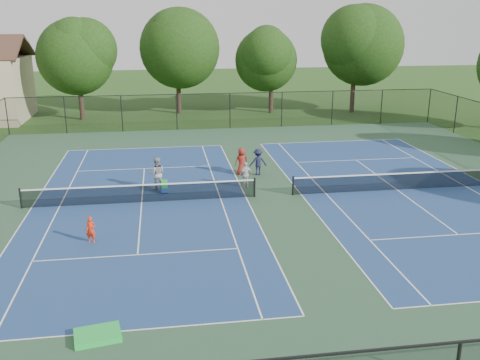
{
  "coord_description": "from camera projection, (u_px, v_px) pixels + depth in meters",
  "views": [
    {
      "loc": [
        -5.82,
        -26.59,
        9.36
      ],
      "look_at": [
        -1.98,
        -1.0,
        1.3
      ],
      "focal_mm": 40.0,
      "sensor_mm": 36.0,
      "label": 1
    }
  ],
  "objects": [
    {
      "name": "bystander_a",
      "position": [
        246.0,
        175.0,
        29.96
      ],
      "size": [
        0.94,
        0.69,
        1.48
      ],
      "primitive_type": "imported",
      "rotation": [
        0.0,
        0.0,
        3.57
      ],
      "color": "silver",
      "rests_on": "ground"
    },
    {
      "name": "tree_back_a",
      "position": [
        77.0,
        53.0,
        47.74
      ],
      "size": [
        6.8,
        6.8,
        9.15
      ],
      "color": "#2D2116",
      "rests_on": "ground"
    },
    {
      "name": "court_pad",
      "position": [
        274.0,
        196.0,
        28.71
      ],
      "size": [
        36.0,
        36.0,
        0.01
      ],
      "primitive_type": "cube",
      "color": "#2B4C33",
      "rests_on": "ground"
    },
    {
      "name": "tree_back_b",
      "position": [
        177.0,
        44.0,
        50.74
      ],
      "size": [
        7.6,
        7.6,
        10.03
      ],
      "color": "#2D2116",
      "rests_on": "ground"
    },
    {
      "name": "child_player",
      "position": [
        91.0,
        230.0,
        22.7
      ],
      "size": [
        0.47,
        0.34,
        1.17
      ],
      "primitive_type": "imported",
      "rotation": [
        0.0,
        0.0,
        -0.16
      ],
      "color": "red",
      "rests_on": "ground"
    },
    {
      "name": "bystander_c",
      "position": [
        242.0,
        161.0,
        32.29
      ],
      "size": [
        0.89,
        0.67,
        1.66
      ],
      "primitive_type": "imported",
      "rotation": [
        0.0,
        0.0,
        3.33
      ],
      "color": "maroon",
      "rests_on": "ground"
    },
    {
      "name": "green_tarp",
      "position": [
        98.0,
        335.0,
        16.09
      ],
      "size": [
        1.51,
        1.18,
        0.19
      ],
      "primitive_type": "cube",
      "rotation": [
        0.0,
        0.0,
        0.18
      ],
      "color": "green",
      "rests_on": "ground"
    },
    {
      "name": "tennis_court_right",
      "position": [
        397.0,
        188.0,
        29.67
      ],
      "size": [
        12.0,
        23.83,
        1.07
      ],
      "color": "navy",
      "rests_on": "ground"
    },
    {
      "name": "ground",
      "position": [
        274.0,
        196.0,
        28.71
      ],
      "size": [
        140.0,
        140.0,
        0.0
      ],
      "primitive_type": "plane",
      "color": "#234716",
      "rests_on": "ground"
    },
    {
      "name": "tree_back_c",
      "position": [
        272.0,
        56.0,
        51.4
      ],
      "size": [
        6.0,
        6.0,
        8.4
      ],
      "color": "#2D2116",
      "rests_on": "ground"
    },
    {
      "name": "perimeter_fence",
      "position": [
        274.0,
        167.0,
        28.24
      ],
      "size": [
        36.08,
        36.08,
        3.02
      ],
      "color": "black",
      "rests_on": "ground"
    },
    {
      "name": "tree_back_d",
      "position": [
        356.0,
        42.0,
        51.18
      ],
      "size": [
        7.8,
        7.8,
        10.37
      ],
      "color": "#2D2116",
      "rests_on": "ground"
    },
    {
      "name": "tennis_court_left",
      "position": [
        142.0,
        201.0,
        27.69
      ],
      "size": [
        12.0,
        23.83,
        1.07
      ],
      "color": "navy",
      "rests_on": "ground"
    },
    {
      "name": "ball_crate",
      "position": [
        164.0,
        190.0,
        29.11
      ],
      "size": [
        0.43,
        0.35,
        0.32
      ],
      "primitive_type": "cube",
      "rotation": [
        0.0,
        0.0,
        0.18
      ],
      "color": "#16459D",
      "rests_on": "ground"
    },
    {
      "name": "instructor",
      "position": [
        157.0,
        174.0,
        29.5
      ],
      "size": [
        0.9,
        0.7,
        1.85
      ],
      "primitive_type": "imported",
      "rotation": [
        0.0,
        0.0,
        3.14
      ],
      "color": "#9C9B9E",
      "rests_on": "ground"
    },
    {
      "name": "ball_hopper",
      "position": [
        164.0,
        184.0,
        29.0
      ],
      "size": [
        0.39,
        0.34,
        0.43
      ],
      "primitive_type": "cube",
      "rotation": [
        0.0,
        0.0,
        0.23
      ],
      "color": "green",
      "rests_on": "ball_crate"
    },
    {
      "name": "bystander_b",
      "position": [
        258.0,
        162.0,
        32.25
      ],
      "size": [
        1.08,
        0.66,
        1.63
      ],
      "primitive_type": "imported",
      "rotation": [
        0.0,
        0.0,
        3.19
      ],
      "color": "#191B38",
      "rests_on": "ground"
    }
  ]
}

